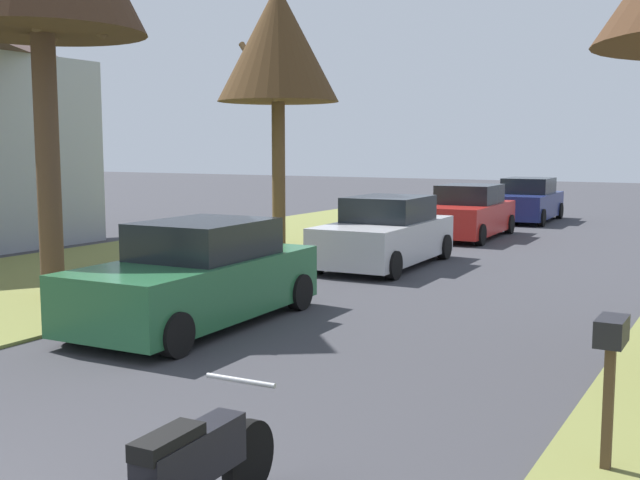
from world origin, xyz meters
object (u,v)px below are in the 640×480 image
(street_tree_left_mid_b, at_px, (278,45))
(parked_sedan_silver, at_px, (386,234))
(parked_motorcycle, at_px, (190,472))
(parked_sedan_red, at_px, (468,213))
(curbside_mailbox, at_px, (611,349))
(parked_sedan_navy, at_px, (527,201))
(parked_sedan_green, at_px, (198,277))

(street_tree_left_mid_b, xyz_separation_m, parked_sedan_silver, (3.16, -0.43, -4.45))
(parked_motorcycle, bearing_deg, parked_sedan_silver, 108.70)
(parked_sedan_red, xyz_separation_m, curbside_mailbox, (6.51, -15.59, 0.33))
(parked_motorcycle, distance_m, curbside_mailbox, 3.48)
(street_tree_left_mid_b, height_order, parked_motorcycle, street_tree_left_mid_b)
(parked_sedan_navy, xyz_separation_m, parked_motorcycle, (4.00, -24.13, -0.24))
(parked_motorcycle, bearing_deg, parked_sedan_red, 103.08)
(parked_sedan_silver, bearing_deg, parked_sedan_red, 91.66)
(street_tree_left_mid_b, relative_size, parked_sedan_silver, 1.48)
(street_tree_left_mid_b, relative_size, parked_sedan_navy, 1.48)
(curbside_mailbox, bearing_deg, street_tree_left_mid_b, 134.09)
(parked_sedan_silver, height_order, parked_sedan_navy, same)
(parked_sedan_green, height_order, parked_motorcycle, parked_sedan_green)
(parked_sedan_green, bearing_deg, parked_sedan_navy, 89.83)
(parked_sedan_navy, bearing_deg, street_tree_left_mid_b, -105.13)
(parked_sedan_red, height_order, curbside_mailbox, parked_sedan_red)
(parked_sedan_green, relative_size, parked_sedan_red, 1.00)
(parked_motorcycle, relative_size, curbside_mailbox, 1.62)
(parked_sedan_red, bearing_deg, parked_sedan_navy, 87.99)
(parked_sedan_navy, height_order, curbside_mailbox, parked_sedan_navy)
(parked_sedan_red, distance_m, parked_sedan_navy, 6.00)
(parked_sedan_green, bearing_deg, curbside_mailbox, -22.60)
(parked_sedan_red, relative_size, curbside_mailbox, 3.52)
(parked_sedan_red, distance_m, parked_motorcycle, 18.61)
(street_tree_left_mid_b, distance_m, curbside_mailbox, 14.25)
(street_tree_left_mid_b, height_order, parked_sedan_navy, street_tree_left_mid_b)
(parked_sedan_navy, bearing_deg, parked_sedan_red, -92.01)
(parked_sedan_silver, bearing_deg, street_tree_left_mid_b, 172.27)
(parked_sedan_red, relative_size, parked_motorcycle, 2.18)
(parked_sedan_red, bearing_deg, parked_sedan_silver, -88.34)
(parked_sedan_green, relative_size, parked_sedan_silver, 1.00)
(street_tree_left_mid_b, distance_m, parked_sedan_red, 7.89)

